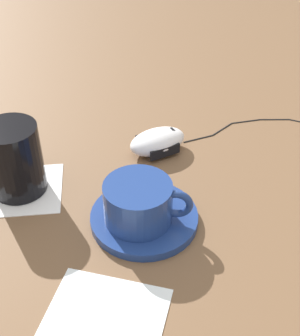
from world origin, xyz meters
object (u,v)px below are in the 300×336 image
object	(u,v)px
coffee_cup	(139,203)
computer_mouse	(158,141)
saucer	(141,219)
drinking_glass	(14,159)

from	to	relation	value
coffee_cup	computer_mouse	size ratio (longest dim) A/B	1.04
saucer	computer_mouse	distance (m)	0.17
coffee_cup	drinking_glass	size ratio (longest dim) A/B	0.98
saucer	drinking_glass	world-z (taller)	drinking_glass
computer_mouse	drinking_glass	bearing A→B (deg)	82.32
saucer	computer_mouse	size ratio (longest dim) A/B	1.47
saucer	drinking_glass	size ratio (longest dim) A/B	1.39
saucer	computer_mouse	world-z (taller)	computer_mouse
coffee_cup	drinking_glass	distance (m)	0.20
saucer	drinking_glass	distance (m)	0.20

